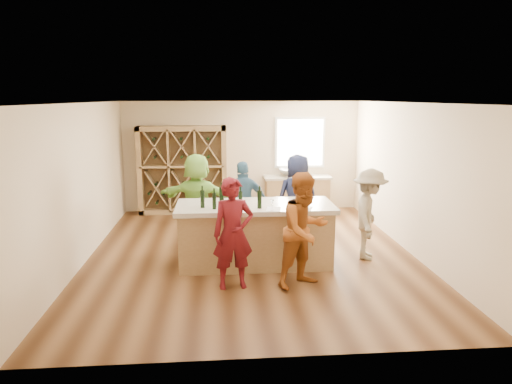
{
  "coord_description": "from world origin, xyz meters",
  "views": [
    {
      "loc": [
        -0.58,
        -8.15,
        2.9
      ],
      "look_at": [
        0.1,
        0.2,
        1.15
      ],
      "focal_mm": 32.0,
      "sensor_mm": 36.0,
      "label": 1
    }
  ],
  "objects": [
    {
      "name": "wine_bottle_d",
      "position": [
        -0.39,
        -0.72,
        1.22
      ],
      "size": [
        0.08,
        0.08,
        0.27
      ],
      "primitive_type": "cylinder",
      "rotation": [
        0.0,
        0.0,
        -0.16
      ],
      "color": "black",
      "rests_on": "tasting_counter_top"
    },
    {
      "name": "tasting_counter_top",
      "position": [
        0.03,
        -0.49,
        1.04
      ],
      "size": [
        2.72,
        1.12,
        0.08
      ],
      "primitive_type": "cube",
      "color": "#B6AB94",
      "rests_on": "tasting_counter_base"
    },
    {
      "name": "wine_bottle_f",
      "position": [
        0.08,
        -0.79,
        1.23
      ],
      "size": [
        0.07,
        0.07,
        0.3
      ],
      "primitive_type": "cylinder",
      "color": "black",
      "rests_on": "tasting_counter_top"
    },
    {
      "name": "wine_bottle_e",
      "position": [
        -0.23,
        -0.66,
        1.21
      ],
      "size": [
        0.08,
        0.08,
        0.27
      ],
      "primitive_type": "cylinder",
      "rotation": [
        0.0,
        0.0,
        -0.34
      ],
      "color": "black",
      "rests_on": "tasting_counter_top"
    },
    {
      "name": "wall_back",
      "position": [
        0.0,
        3.55,
        1.4
      ],
      "size": [
        6.0,
        0.1,
        2.8
      ],
      "primitive_type": "cube",
      "color": "beige",
      "rests_on": "ground"
    },
    {
      "name": "tasting_counter_base",
      "position": [
        0.03,
        -0.49,
        0.5
      ],
      "size": [
        2.6,
        1.0,
        1.0
      ],
      "primitive_type": "cube",
      "color": "#977448",
      "rests_on": "floor"
    },
    {
      "name": "wine_glass_a",
      "position": [
        -0.32,
        -0.94,
        1.17
      ],
      "size": [
        0.08,
        0.08,
        0.18
      ],
      "primitive_type": "cone",
      "rotation": [
        0.0,
        0.0,
        -0.15
      ],
      "color": "white",
      "rests_on": "tasting_counter_top"
    },
    {
      "name": "back_counter_base",
      "position": [
        1.4,
        3.2,
        0.43
      ],
      "size": [
        1.6,
        0.58,
        0.86
      ],
      "primitive_type": "cube",
      "color": "#977448",
      "rests_on": "floor"
    },
    {
      "name": "person_far_right",
      "position": [
        0.99,
        0.81,
        0.89
      ],
      "size": [
        0.95,
        0.7,
        1.78
      ],
      "primitive_type": "imported",
      "rotation": [
        0.0,
        0.0,
        3.31
      ],
      "color": "#191E38",
      "rests_on": "floor"
    },
    {
      "name": "person_far_mid",
      "position": [
        -0.1,
        0.72,
        0.83
      ],
      "size": [
        1.03,
        0.63,
        1.66
      ],
      "primitive_type": "imported",
      "rotation": [
        0.0,
        0.0,
        3.28
      ],
      "color": "#335972",
      "rests_on": "floor"
    },
    {
      "name": "person_server",
      "position": [
        2.1,
        -0.39,
        0.83
      ],
      "size": [
        0.85,
        1.18,
        1.66
      ],
      "primitive_type": "imported",
      "rotation": [
        0.0,
        0.0,
        1.2
      ],
      "color": "gray",
      "rests_on": "floor"
    },
    {
      "name": "wine_glass_e",
      "position": [
        0.98,
        -0.75,
        1.16
      ],
      "size": [
        0.08,
        0.08,
        0.17
      ],
      "primitive_type": "cone",
      "rotation": [
        0.0,
        0.0,
        0.28
      ],
      "color": "white",
      "rests_on": "tasting_counter_top"
    },
    {
      "name": "floor",
      "position": [
        0.0,
        0.0,
        -0.05
      ],
      "size": [
        6.0,
        7.0,
        0.1
      ],
      "primitive_type": "cube",
      "color": "#57361C",
      "rests_on": "ground"
    },
    {
      "name": "tasting_menu_c",
      "position": [
        0.82,
        -0.9,
        1.08
      ],
      "size": [
        0.31,
        0.35,
        0.0
      ],
      "primitive_type": "cube",
      "rotation": [
        0.0,
        0.0,
        -0.38
      ],
      "color": "white",
      "rests_on": "tasting_counter_top"
    },
    {
      "name": "ceiling",
      "position": [
        0.0,
        0.0,
        2.85
      ],
      "size": [
        6.0,
        7.0,
        0.1
      ],
      "primitive_type": "cube",
      "color": "white",
      "rests_on": "ground"
    },
    {
      "name": "person_near_left",
      "position": [
        -0.39,
        -1.49,
        0.86
      ],
      "size": [
        0.69,
        0.54,
        1.73
      ],
      "primitive_type": "imported",
      "rotation": [
        0.0,
        0.0,
        0.14
      ],
      "color": "#590F14",
      "rests_on": "floor"
    },
    {
      "name": "wine_glass_c",
      "position": [
        0.75,
        -0.96,
        1.18
      ],
      "size": [
        0.08,
        0.08,
        0.2
      ],
      "primitive_type": "cone",
      "rotation": [
        0.0,
        0.0,
        -0.09
      ],
      "color": "white",
      "rests_on": "tasting_counter_top"
    },
    {
      "name": "window_pane",
      "position": [
        1.5,
        3.44,
        1.75
      ],
      "size": [
        1.18,
        0.01,
        1.18
      ],
      "primitive_type": "cube",
      "color": "white",
      "rests_on": "wall_back"
    },
    {
      "name": "window_frame",
      "position": [
        1.5,
        3.47,
        1.75
      ],
      "size": [
        1.3,
        0.06,
        1.3
      ],
      "primitive_type": "cube",
      "color": "white",
      "rests_on": "wall_back"
    },
    {
      "name": "wine_bottle_a",
      "position": [
        -0.87,
        -0.67,
        1.23
      ],
      "size": [
        0.07,
        0.07,
        0.3
      ],
      "primitive_type": "cylinder",
      "rotation": [
        0.0,
        0.0,
        -0.01
      ],
      "color": "black",
      "rests_on": "tasting_counter_top"
    },
    {
      "name": "tasting_menu_b",
      "position": [
        0.31,
        -0.87,
        1.08
      ],
      "size": [
        0.29,
        0.36,
        0.0
      ],
      "primitive_type": "cube",
      "rotation": [
        0.0,
        0.0,
        -0.19
      ],
      "color": "white",
      "rests_on": "tasting_counter_top"
    },
    {
      "name": "wine_bottle_b",
      "position": [
        -0.67,
        -0.78,
        1.21
      ],
      "size": [
        0.09,
        0.09,
        0.27
      ],
      "primitive_type": "cylinder",
      "rotation": [
        0.0,
        0.0,
        -0.41
      ],
      "color": "black",
      "rests_on": "tasting_counter_top"
    },
    {
      "name": "faucet",
      "position": [
        1.2,
        3.38,
        1.07
      ],
      "size": [
        0.02,
        0.02,
        0.3
      ],
      "primitive_type": "cylinder",
      "color": "silver",
      "rests_on": "back_counter_top"
    },
    {
      "name": "person_far_left",
      "position": [
        -1.02,
        0.79,
        0.91
      ],
      "size": [
        1.79,
        1.06,
        1.82
      ],
      "primitive_type": "imported",
      "rotation": [
        0.0,
        0.0,
        2.86
      ],
      "color": "#8CC64C",
      "rests_on": "floor"
    },
    {
      "name": "wine_glass_b",
      "position": [
        0.27,
        -0.97,
        1.17
      ],
      "size": [
        0.08,
        0.08,
        0.17
      ],
      "primitive_type": "cone",
      "rotation": [
        0.0,
        0.0,
        0.26
      ],
      "color": "white",
      "rests_on": "tasting_counter_top"
    },
    {
      "name": "person_near_right",
      "position": [
        0.71,
        -1.51,
        0.9
      ],
      "size": [
        1.0,
        0.86,
        1.8
      ],
      "primitive_type": "imported",
      "rotation": [
        0.0,
        0.0,
        0.54
      ],
      "color": "#994C19",
      "rests_on": "floor"
    },
    {
      "name": "wall_front",
      "position": [
        0.0,
        -3.55,
        1.4
      ],
      "size": [
        6.0,
        0.1,
        2.8
      ],
      "primitive_type": "cube",
      "color": "beige",
      "rests_on": "ground"
    },
    {
      "name": "wall_right",
      "position": [
        3.05,
        0.0,
        1.4
      ],
      "size": [
        0.1,
        7.0,
        2.8
      ],
      "primitive_type": "cube",
      "color": "beige",
      "rests_on": "ground"
    },
    {
      "name": "back_counter_top",
      "position": [
        1.4,
        3.2,
        0.89
      ],
      "size": [
        1.7,
        0.62,
        0.06
      ],
      "primitive_type": "cube",
      "color": "#B6AB94",
      "rests_on": "back_counter_base"
    },
    {
      "name": "wine_rack",
      "position": [
        -1.5,
        3.27,
        1.1
      ],
      "size": [
        2.2,
        0.45,
        2.2
      ],
      "primitive_type": "cube",
      "color": "#977448",
      "rests_on": "floor"
    },
    {
      "name": "sink",
      "position": [
        1.2,
        3.2,
        1.01
      ],
      "size": [
        0.54,
        0.54,
        0.19
      ],
      "primitive_type": "imported",
      "color": "silver",
      "rests_on": "back_counter_top"
    },
    {
      "name": "wine_bottle_c",
      "position": [
        -0.55,
        -0.61,
        1.25
      ],
      "size": [
        0.09,
        0.09,
        0.33
      ],
      "primitive_type": "cylinder",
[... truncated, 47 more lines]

